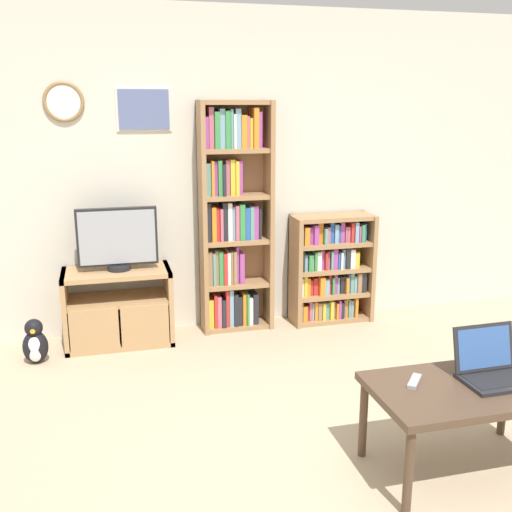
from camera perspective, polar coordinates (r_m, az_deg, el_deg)
ground_plane at (r=3.27m, az=8.15°, el=-20.41°), size 18.00×18.00×0.00m
wall_back at (r=5.00m, az=-1.96°, el=8.04°), size 6.78×0.09×2.60m
tv_stand at (r=4.83m, az=-12.97°, el=-4.77°), size 0.83×0.42×0.60m
television at (r=4.70m, az=-13.06°, el=1.58°), size 0.61×0.18×0.49m
bookshelf_tall at (r=4.89m, az=-2.27°, el=3.47°), size 0.59×0.25×1.88m
bookshelf_short at (r=5.22m, az=7.01°, el=-1.23°), size 0.70×0.30×0.93m
coffee_table at (r=3.28m, az=19.28°, el=-12.38°), size 0.95×0.58×0.48m
laptop at (r=3.35m, az=21.52°, el=-9.79°), size 0.35×0.29×0.26m
remote_near_laptop at (r=3.20m, az=14.86°, el=-11.47°), size 0.14×0.15×0.02m
penguin_figurine at (r=4.70m, az=-20.30°, el=-7.80°), size 0.18×0.16×0.34m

